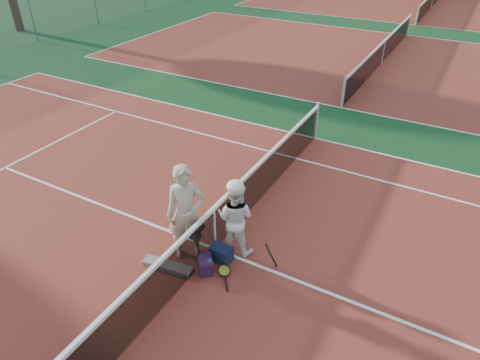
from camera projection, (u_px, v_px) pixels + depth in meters
name	position (u px, v px, depth m)	size (l,w,h in m)	color
ground	(215.00, 249.00, 8.44)	(130.00, 130.00, 0.00)	#0F371A
court_main	(215.00, 249.00, 8.43)	(23.77, 10.97, 0.01)	maroon
court_far_a	(381.00, 63.00, 18.36)	(23.77, 10.97, 0.01)	maroon
court_far_b	(431.00, 8.00, 28.28)	(23.77, 10.97, 0.01)	maroon
net_main	(214.00, 229.00, 8.16)	(0.10, 10.98, 1.02)	black
net_far_a	(383.00, 52.00, 18.09)	(0.10, 10.98, 1.02)	black
net_far_b	(432.00, 0.00, 28.01)	(0.10, 10.98, 1.02)	black
player_a	(186.00, 213.00, 7.80)	(0.72, 0.47, 1.96)	#B9A890
player_b	(235.00, 218.00, 8.04)	(0.74, 0.58, 1.52)	white
racket_red	(179.00, 237.00, 8.28)	(0.16, 0.27, 0.59)	maroon
racket_black_held	(268.00, 256.00, 7.85)	(0.25, 0.27, 0.57)	black
racket_spare	(224.00, 271.00, 7.85)	(0.60, 0.27, 0.10)	black
sports_bag_navy	(221.00, 254.00, 8.10)	(0.40, 0.27, 0.32)	#111833
sports_bag_purple	(205.00, 265.00, 7.86)	(0.37, 0.25, 0.30)	#26102C
net_cover_canvas	(168.00, 266.00, 7.96)	(0.98, 0.23, 0.10)	slate
water_bottle	(210.00, 267.00, 7.81)	(0.09, 0.09, 0.30)	#A8BED5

